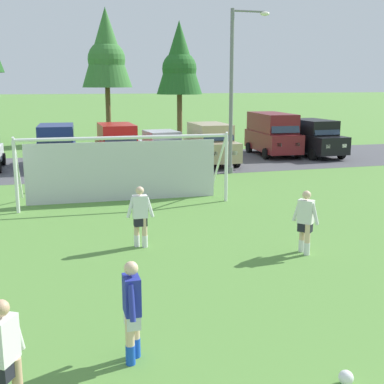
{
  "coord_description": "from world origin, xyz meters",
  "views": [
    {
      "loc": [
        -4.11,
        -1.16,
        4.27
      ],
      "look_at": [
        -0.52,
        11.12,
        1.54
      ],
      "focal_mm": 47.78,
      "sensor_mm": 36.0,
      "label": 1
    }
  ],
  "objects_px": {
    "parked_car_slot_far_right": "(273,133)",
    "parked_car_slot_end": "(314,138)",
    "player_trailing_back": "(132,312)",
    "street_lamp": "(235,90)",
    "soccer_goal": "(124,167)",
    "parked_car_slot_center_left": "(57,145)",
    "player_winger_left": "(140,217)",
    "parked_car_slot_right": "(211,143)",
    "soccer_ball": "(346,378)",
    "parked_car_slot_center_right": "(162,146)",
    "player_striker_near": "(305,222)",
    "parked_car_slot_center": "(117,144)",
    "player_midfield_center": "(5,360)"
  },
  "relations": [
    {
      "from": "parked_car_slot_far_right",
      "to": "parked_car_slot_end",
      "type": "relative_size",
      "value": 1.05
    },
    {
      "from": "player_trailing_back",
      "to": "street_lamp",
      "type": "distance_m",
      "value": 17.75
    },
    {
      "from": "parked_car_slot_far_right",
      "to": "soccer_goal",
      "type": "bearing_deg",
      "value": -136.85
    },
    {
      "from": "parked_car_slot_center_left",
      "to": "parked_car_slot_end",
      "type": "distance_m",
      "value": 14.81
    },
    {
      "from": "player_winger_left",
      "to": "parked_car_slot_far_right",
      "type": "bearing_deg",
      "value": 54.37
    },
    {
      "from": "parked_car_slot_center_left",
      "to": "parked_car_slot_right",
      "type": "height_order",
      "value": "same"
    },
    {
      "from": "soccer_ball",
      "to": "street_lamp",
      "type": "relative_size",
      "value": 0.03
    },
    {
      "from": "player_winger_left",
      "to": "parked_car_slot_right",
      "type": "xyz_separation_m",
      "value": [
        6.3,
        13.1,
        0.29
      ]
    },
    {
      "from": "parked_car_slot_center_left",
      "to": "parked_car_slot_center_right",
      "type": "distance_m",
      "value": 5.61
    },
    {
      "from": "parked_car_slot_center_left",
      "to": "street_lamp",
      "type": "bearing_deg",
      "value": -28.53
    },
    {
      "from": "player_winger_left",
      "to": "parked_car_slot_right",
      "type": "relative_size",
      "value": 0.35
    },
    {
      "from": "soccer_ball",
      "to": "player_striker_near",
      "type": "height_order",
      "value": "player_striker_near"
    },
    {
      "from": "soccer_goal",
      "to": "parked_car_slot_center_left",
      "type": "distance_m",
      "value": 9.37
    },
    {
      "from": "soccer_goal",
      "to": "player_winger_left",
      "type": "distance_m",
      "value": 5.42
    },
    {
      "from": "street_lamp",
      "to": "player_winger_left",
      "type": "bearing_deg",
      "value": -122.69
    },
    {
      "from": "parked_car_slot_center_left",
      "to": "parked_car_slot_center_right",
      "type": "height_order",
      "value": "parked_car_slot_center_left"
    },
    {
      "from": "parked_car_slot_center_right",
      "to": "soccer_ball",
      "type": "bearing_deg",
      "value": -96.03
    },
    {
      "from": "parked_car_slot_center",
      "to": "parked_car_slot_end",
      "type": "relative_size",
      "value": 0.99
    },
    {
      "from": "parked_car_slot_right",
      "to": "street_lamp",
      "type": "bearing_deg",
      "value": -86.68
    },
    {
      "from": "player_trailing_back",
      "to": "parked_car_slot_far_right",
      "type": "height_order",
      "value": "parked_car_slot_far_right"
    },
    {
      "from": "soccer_ball",
      "to": "player_midfield_center",
      "type": "relative_size",
      "value": 0.13
    },
    {
      "from": "parked_car_slot_right",
      "to": "parked_car_slot_center_right",
      "type": "bearing_deg",
      "value": 152.66
    },
    {
      "from": "soccer_ball",
      "to": "parked_car_slot_center_left",
      "type": "relative_size",
      "value": 0.05
    },
    {
      "from": "soccer_ball",
      "to": "parked_car_slot_end",
      "type": "height_order",
      "value": "parked_car_slot_end"
    },
    {
      "from": "player_midfield_center",
      "to": "parked_car_slot_far_right",
      "type": "xyz_separation_m",
      "value": [
        13.92,
        21.8,
        0.52
      ]
    },
    {
      "from": "soccer_ball",
      "to": "parked_car_slot_far_right",
      "type": "relative_size",
      "value": 0.04
    },
    {
      "from": "player_trailing_back",
      "to": "parked_car_slot_center_left",
      "type": "relative_size",
      "value": 0.35
    },
    {
      "from": "parked_car_slot_right",
      "to": "player_midfield_center",
      "type": "bearing_deg",
      "value": -115.28
    },
    {
      "from": "soccer_ball",
      "to": "parked_car_slot_center",
      "type": "height_order",
      "value": "parked_car_slot_center"
    },
    {
      "from": "parked_car_slot_center",
      "to": "parked_car_slot_center_left",
      "type": "bearing_deg",
      "value": 172.85
    },
    {
      "from": "player_winger_left",
      "to": "soccer_goal",
      "type": "bearing_deg",
      "value": 85.71
    },
    {
      "from": "parked_car_slot_center_left",
      "to": "soccer_goal",
      "type": "bearing_deg",
      "value": -77.14
    },
    {
      "from": "parked_car_slot_center_right",
      "to": "parked_car_slot_end",
      "type": "distance_m",
      "value": 9.21
    },
    {
      "from": "parked_car_slot_far_right",
      "to": "parked_car_slot_end",
      "type": "xyz_separation_m",
      "value": [
        2.19,
        -1.08,
        -0.23
      ]
    },
    {
      "from": "parked_car_slot_center_left",
      "to": "street_lamp",
      "type": "distance_m",
      "value": 9.71
    },
    {
      "from": "soccer_ball",
      "to": "player_midfield_center",
      "type": "distance_m",
      "value": 4.73
    },
    {
      "from": "parked_car_slot_center",
      "to": "street_lamp",
      "type": "relative_size",
      "value": 0.6
    },
    {
      "from": "player_midfield_center",
      "to": "parked_car_slot_center_right",
      "type": "height_order",
      "value": "parked_car_slot_center_right"
    },
    {
      "from": "parked_car_slot_far_right",
      "to": "soccer_ball",
      "type": "bearing_deg",
      "value": -112.51
    },
    {
      "from": "soccer_goal",
      "to": "parked_car_slot_center_left",
      "type": "relative_size",
      "value": 1.59
    },
    {
      "from": "soccer_ball",
      "to": "street_lamp",
      "type": "height_order",
      "value": "street_lamp"
    },
    {
      "from": "street_lamp",
      "to": "soccer_goal",
      "type": "bearing_deg",
      "value": -142.24
    },
    {
      "from": "soccer_ball",
      "to": "parked_car_slot_center_left",
      "type": "bearing_deg",
      "value": 98.76
    },
    {
      "from": "player_midfield_center",
      "to": "player_winger_left",
      "type": "height_order",
      "value": "same"
    },
    {
      "from": "player_striker_near",
      "to": "parked_car_slot_center_right",
      "type": "height_order",
      "value": "parked_car_slot_center_right"
    },
    {
      "from": "parked_car_slot_far_right",
      "to": "parked_car_slot_end",
      "type": "bearing_deg",
      "value": -26.17
    },
    {
      "from": "player_midfield_center",
      "to": "parked_car_slot_center_right",
      "type": "bearing_deg",
      "value": 71.7
    },
    {
      "from": "soccer_ball",
      "to": "parked_car_slot_right",
      "type": "relative_size",
      "value": 0.05
    },
    {
      "from": "parked_car_slot_far_right",
      "to": "parked_car_slot_center_left",
      "type": "bearing_deg",
      "value": -176.65
    },
    {
      "from": "parked_car_slot_center_right",
      "to": "parked_car_slot_center_left",
      "type": "bearing_deg",
      "value": 178.04
    }
  ]
}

